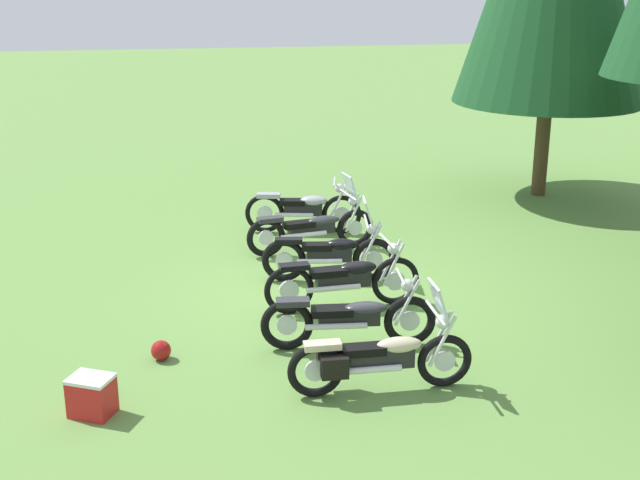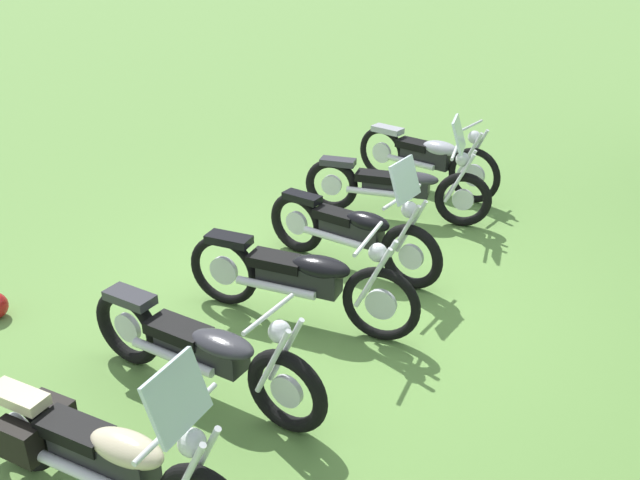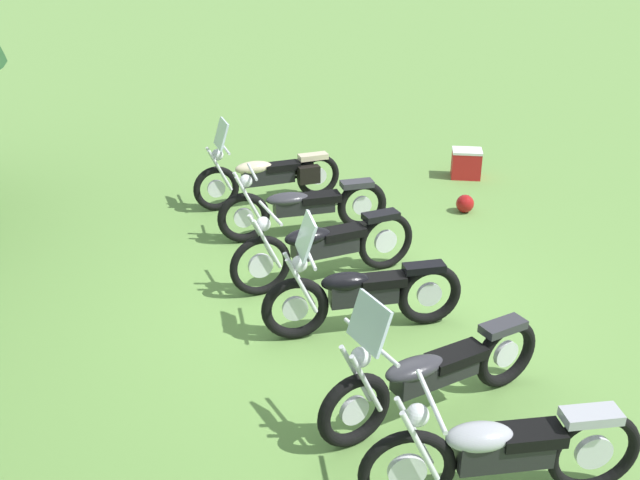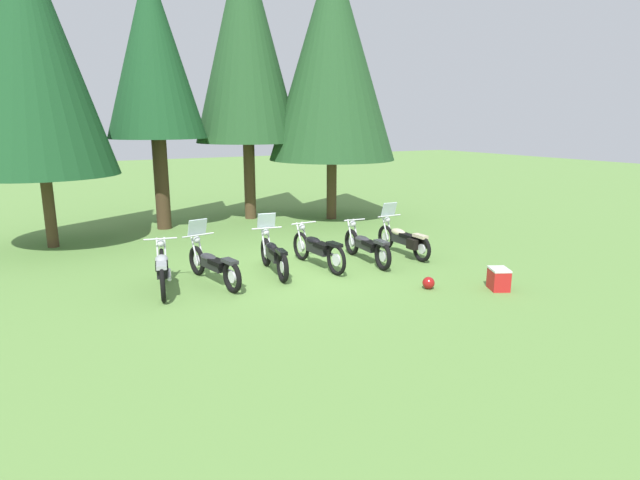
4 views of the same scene
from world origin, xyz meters
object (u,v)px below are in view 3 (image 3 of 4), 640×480
at_px(motorcycle_5, 270,174).
at_px(picnic_cooler, 466,163).
at_px(motorcycle_1, 432,372).
at_px(motorcycle_2, 361,293).
at_px(motorcycle_4, 303,206).
at_px(motorcycle_3, 324,245).
at_px(dropped_helmet, 465,204).
at_px(motorcycle_0, 501,451).

xyz_separation_m(motorcycle_5, picnic_cooler, (-0.02, -3.34, -0.22)).
height_order(motorcycle_1, motorcycle_2, motorcycle_2).
relative_size(motorcycle_1, motorcycle_4, 1.00).
relative_size(motorcycle_2, motorcycle_3, 0.91).
xyz_separation_m(motorcycle_1, motorcycle_5, (5.26, -0.05, 0.01)).
xyz_separation_m(picnic_cooler, dropped_helmet, (-1.29, 0.76, -0.10)).
relative_size(motorcycle_2, motorcycle_4, 0.92).
height_order(motorcycle_4, motorcycle_5, motorcycle_5).
xyz_separation_m(motorcycle_3, motorcycle_5, (2.59, -0.09, -0.02)).
relative_size(motorcycle_2, picnic_cooler, 3.65).
distance_m(motorcycle_2, motorcycle_4, 2.51).
bearing_deg(motorcycle_0, motorcycle_3, -77.63).
distance_m(motorcycle_4, picnic_cooler, 3.48).
bearing_deg(motorcycle_1, picnic_cooler, -132.77).
bearing_deg(motorcycle_1, motorcycle_3, -99.05).
relative_size(motorcycle_0, motorcycle_1, 0.93).
xyz_separation_m(motorcycle_3, dropped_helmet, (1.28, -2.68, -0.34)).
height_order(motorcycle_4, dropped_helmet, motorcycle_4).
height_order(motorcycle_0, picnic_cooler, motorcycle_0).
bearing_deg(dropped_helmet, motorcycle_1, 146.26).
relative_size(motorcycle_4, picnic_cooler, 3.97).
bearing_deg(motorcycle_1, dropped_helmet, -133.57).
distance_m(motorcycle_2, motorcycle_5, 3.77).
height_order(motorcycle_4, picnic_cooler, motorcycle_4).
bearing_deg(dropped_helmet, motorcycle_5, 63.20).
distance_m(motorcycle_3, dropped_helmet, 2.99).
height_order(motorcycle_3, motorcycle_4, motorcycle_3).
bearing_deg(motorcycle_5, motorcycle_0, 89.61).
distance_m(motorcycle_3, motorcycle_4, 1.34).
height_order(motorcycle_1, motorcycle_4, motorcycle_1).
relative_size(motorcycle_0, motorcycle_5, 0.97).
bearing_deg(motorcycle_3, picnic_cooler, -146.90).
xyz_separation_m(motorcycle_4, picnic_cooler, (1.25, -3.24, -0.20)).
bearing_deg(motorcycle_4, picnic_cooler, -154.11).
bearing_deg(motorcycle_2, motorcycle_1, 100.19).
bearing_deg(motorcycle_5, motorcycle_1, 89.53).
height_order(motorcycle_0, motorcycle_2, motorcycle_2).
distance_m(motorcycle_0, motorcycle_2, 2.59).
bearing_deg(motorcycle_3, motorcycle_2, 85.38).
bearing_deg(picnic_cooler, dropped_helmet, 149.60).
relative_size(motorcycle_0, motorcycle_4, 0.93).
height_order(motorcycle_2, picnic_cooler, motorcycle_2).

